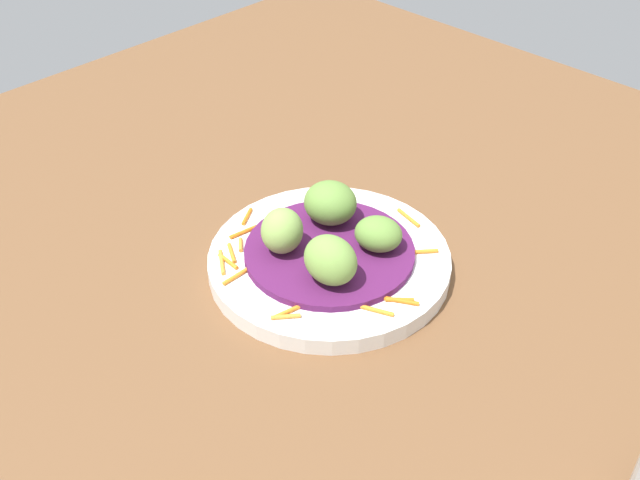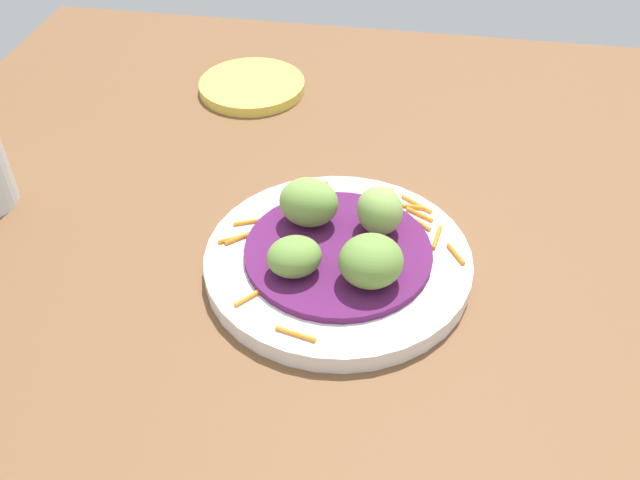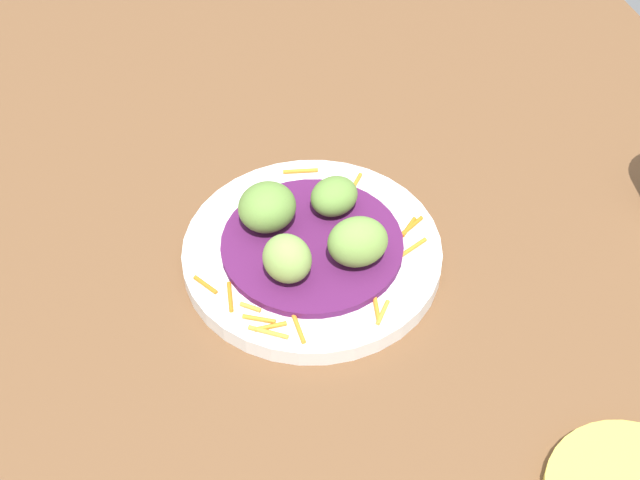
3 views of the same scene
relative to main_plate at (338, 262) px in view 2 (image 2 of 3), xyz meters
The scene contains 9 objects.
table_surface 5.56cm from the main_plate, 131.75° to the right, with size 110.00×110.00×2.00cm, color brown.
main_plate is the anchor object (origin of this frame).
cabbage_bed 1.25cm from the main_plate, ahead, with size 16.87×16.87×0.72cm, color #51194C.
carrot_garnish 3.37cm from the main_plate, ahead, with size 21.12×22.43×0.40cm.
guac_scoop_left 5.95cm from the main_plate, 135.09° to the right, with size 5.45×5.15×4.35cm, color olive.
guac_scoop_center 6.00cm from the main_plate, 45.09° to the right, with size 4.09×4.49×4.51cm, color #84A851.
guac_scoop_right 6.04cm from the main_plate, 44.91° to the left, with size 5.45×4.45×4.62cm, color #759E47.
guac_scoop_back 5.64cm from the main_plate, 134.91° to the left, with size 4.72×4.08×3.33cm, color olive.
side_plate_small 34.50cm from the main_plate, 26.91° to the left, with size 13.25×13.25×1.27cm, color #E0CC4C.
Camera 2 is at (-43.26, -2.45, 46.45)cm, focal length 39.77 mm.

